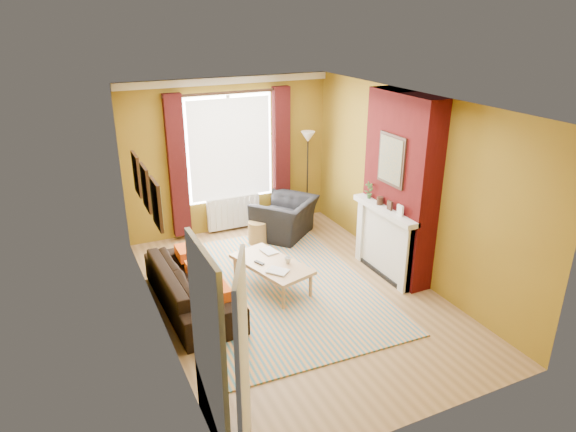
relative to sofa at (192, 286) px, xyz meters
The scene contains 12 objects.
ground 1.50m from the sofa, 14.02° to the right, with size 5.50×5.50×0.00m, color brown.
room_walls 2.31m from the sofa, ahead, with size 3.82×5.54×2.83m.
striped_rug 1.25m from the sofa, ahead, with size 2.91×3.94×0.02m.
sofa is the anchor object (origin of this frame).
armchair 2.72m from the sofa, 36.93° to the left, with size 1.08×0.95×0.70m, color black.
coffee_table 1.19m from the sofa, ahead, with size 0.96×1.40×0.42m.
wicker_stool 2.20m from the sofa, 43.61° to the left, with size 0.38×0.38×0.42m.
floor_lamp 3.67m from the sofa, 35.81° to the left, with size 0.27×0.27×1.79m.
book_a 1.15m from the sofa, 20.50° to the right, with size 0.22×0.29×0.03m, color #999999.
book_b 1.25m from the sofa, 14.47° to the left, with size 0.20×0.27×0.02m, color #999999.
mug 1.42m from the sofa, ahead, with size 0.10×0.10×0.09m, color #999999.
tv_remote 1.03m from the sofa, ahead, with size 0.11×0.18×0.02m.
Camera 1 is at (-2.86, -5.84, 3.87)m, focal length 32.00 mm.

